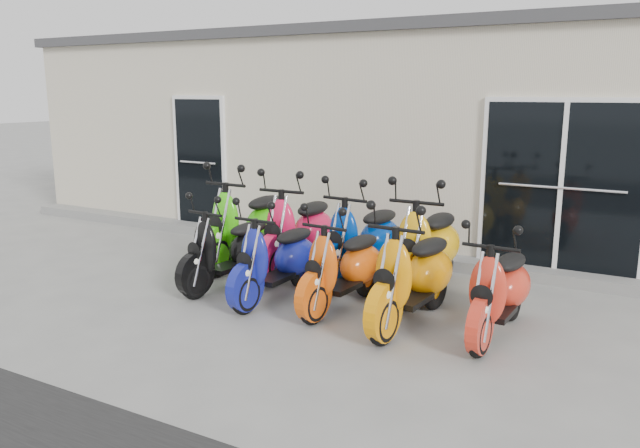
{
  "coord_description": "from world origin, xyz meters",
  "views": [
    {
      "loc": [
        3.71,
        -6.08,
        2.39
      ],
      "look_at": [
        0.0,
        0.6,
        0.75
      ],
      "focal_mm": 35.0,
      "sensor_mm": 36.0,
      "label": 1
    }
  ],
  "objects_px": {
    "scooter_back_red": "(299,220)",
    "scooter_back_blue": "(363,228)",
    "scooter_back_yellow": "(428,234)",
    "scooter_front_blue": "(276,248)",
    "scooter_front_black": "(229,239)",
    "scooter_front_red": "(500,277)",
    "scooter_front_orange_a": "(343,255)",
    "scooter_front_orange_b": "(413,262)",
    "scooter_back_green": "(248,213)"
  },
  "relations": [
    {
      "from": "scooter_back_red",
      "to": "scooter_back_blue",
      "type": "relative_size",
      "value": 1.03
    },
    {
      "from": "scooter_back_yellow",
      "to": "scooter_front_blue",
      "type": "bearing_deg",
      "value": -143.73
    },
    {
      "from": "scooter_front_blue",
      "to": "scooter_back_red",
      "type": "distance_m",
      "value": 1.15
    },
    {
      "from": "scooter_front_black",
      "to": "scooter_front_red",
      "type": "height_order",
      "value": "scooter_front_red"
    },
    {
      "from": "scooter_front_blue",
      "to": "scooter_back_blue",
      "type": "distance_m",
      "value": 1.26
    },
    {
      "from": "scooter_front_red",
      "to": "scooter_back_blue",
      "type": "relative_size",
      "value": 0.88
    },
    {
      "from": "scooter_front_orange_a",
      "to": "scooter_back_yellow",
      "type": "xyz_separation_m",
      "value": [
        0.62,
        0.98,
        0.11
      ]
    },
    {
      "from": "scooter_back_red",
      "to": "scooter_back_blue",
      "type": "bearing_deg",
      "value": -0.68
    },
    {
      "from": "scooter_front_orange_a",
      "to": "scooter_front_blue",
      "type": "bearing_deg",
      "value": -168.44
    },
    {
      "from": "scooter_front_orange_a",
      "to": "scooter_front_black",
      "type": "bearing_deg",
      "value": -175.44
    },
    {
      "from": "scooter_front_orange_a",
      "to": "scooter_front_orange_b",
      "type": "distance_m",
      "value": 0.86
    },
    {
      "from": "scooter_front_blue",
      "to": "scooter_back_yellow",
      "type": "bearing_deg",
      "value": 39.6
    },
    {
      "from": "scooter_front_black",
      "to": "scooter_front_blue",
      "type": "bearing_deg",
      "value": -1.28
    },
    {
      "from": "scooter_back_blue",
      "to": "scooter_front_black",
      "type": "bearing_deg",
      "value": -136.77
    },
    {
      "from": "scooter_front_blue",
      "to": "scooter_front_orange_a",
      "type": "xyz_separation_m",
      "value": [
        0.82,
        0.09,
        -0.0
      ]
    },
    {
      "from": "scooter_front_red",
      "to": "scooter_front_orange_a",
      "type": "bearing_deg",
      "value": -176.61
    },
    {
      "from": "scooter_front_orange_a",
      "to": "scooter_back_blue",
      "type": "bearing_deg",
      "value": 108.73
    },
    {
      "from": "scooter_front_orange_b",
      "to": "scooter_front_red",
      "type": "distance_m",
      "value": 0.86
    },
    {
      "from": "scooter_front_red",
      "to": "scooter_back_yellow",
      "type": "xyz_separation_m",
      "value": [
        -1.08,
        0.97,
        0.11
      ]
    },
    {
      "from": "scooter_front_black",
      "to": "scooter_back_red",
      "type": "distance_m",
      "value": 1.06
    },
    {
      "from": "scooter_front_blue",
      "to": "scooter_back_yellow",
      "type": "xyz_separation_m",
      "value": [
        1.44,
        1.07,
        0.11
      ]
    },
    {
      "from": "scooter_front_red",
      "to": "scooter_back_red",
      "type": "xyz_separation_m",
      "value": [
        -2.87,
        0.98,
        0.1
      ]
    },
    {
      "from": "scooter_back_green",
      "to": "scooter_back_red",
      "type": "xyz_separation_m",
      "value": [
        0.8,
        0.03,
        -0.02
      ]
    },
    {
      "from": "scooter_back_green",
      "to": "scooter_back_red",
      "type": "distance_m",
      "value": 0.8
    },
    {
      "from": "scooter_back_blue",
      "to": "scooter_back_green",
      "type": "bearing_deg",
      "value": -171.84
    },
    {
      "from": "scooter_front_blue",
      "to": "scooter_back_green",
      "type": "xyz_separation_m",
      "value": [
        -1.16,
        1.06,
        0.11
      ]
    },
    {
      "from": "scooter_front_orange_b",
      "to": "scooter_front_red",
      "type": "xyz_separation_m",
      "value": [
        0.85,
        0.11,
        -0.06
      ]
    },
    {
      "from": "scooter_front_red",
      "to": "scooter_front_blue",
      "type": "bearing_deg",
      "value": -174.78
    },
    {
      "from": "scooter_front_orange_a",
      "to": "scooter_back_yellow",
      "type": "distance_m",
      "value": 1.17
    },
    {
      "from": "scooter_front_blue",
      "to": "scooter_back_red",
      "type": "relative_size",
      "value": 0.87
    },
    {
      "from": "scooter_front_orange_b",
      "to": "scooter_back_green",
      "type": "xyz_separation_m",
      "value": [
        -2.82,
        1.07,
        0.06
      ]
    },
    {
      "from": "scooter_front_orange_b",
      "to": "scooter_back_yellow",
      "type": "xyz_separation_m",
      "value": [
        -0.22,
        1.08,
        0.05
      ]
    },
    {
      "from": "scooter_front_red",
      "to": "scooter_back_green",
      "type": "xyz_separation_m",
      "value": [
        -3.68,
        0.95,
        0.12
      ]
    },
    {
      "from": "scooter_front_black",
      "to": "scooter_back_blue",
      "type": "distance_m",
      "value": 1.68
    },
    {
      "from": "scooter_back_green",
      "to": "scooter_back_blue",
      "type": "height_order",
      "value": "scooter_back_green"
    },
    {
      "from": "scooter_front_black",
      "to": "scooter_back_red",
      "type": "relative_size",
      "value": 0.85
    },
    {
      "from": "scooter_front_black",
      "to": "scooter_back_green",
      "type": "bearing_deg",
      "value": 119.54
    },
    {
      "from": "scooter_back_red",
      "to": "scooter_back_yellow",
      "type": "xyz_separation_m",
      "value": [
        1.8,
        -0.01,
        0.01
      ]
    },
    {
      "from": "scooter_front_red",
      "to": "scooter_back_green",
      "type": "bearing_deg",
      "value": 168.24
    },
    {
      "from": "scooter_front_blue",
      "to": "scooter_front_orange_b",
      "type": "bearing_deg",
      "value": 2.74
    },
    {
      "from": "scooter_front_orange_b",
      "to": "scooter_back_blue",
      "type": "distance_m",
      "value": 1.57
    },
    {
      "from": "scooter_front_blue",
      "to": "scooter_front_orange_a",
      "type": "height_order",
      "value": "scooter_front_blue"
    },
    {
      "from": "scooter_front_red",
      "to": "scooter_back_yellow",
      "type": "height_order",
      "value": "scooter_back_yellow"
    },
    {
      "from": "scooter_front_blue",
      "to": "scooter_back_blue",
      "type": "xyz_separation_m",
      "value": [
        0.58,
        1.12,
        0.07
      ]
    },
    {
      "from": "scooter_back_yellow",
      "to": "scooter_front_orange_a",
      "type": "bearing_deg",
      "value": -122.71
    },
    {
      "from": "scooter_front_blue",
      "to": "scooter_back_yellow",
      "type": "relative_size",
      "value": 0.86
    },
    {
      "from": "scooter_front_orange_a",
      "to": "scooter_front_red",
      "type": "distance_m",
      "value": 1.7
    },
    {
      "from": "scooter_front_black",
      "to": "scooter_back_yellow",
      "type": "bearing_deg",
      "value": 30.58
    },
    {
      "from": "scooter_front_black",
      "to": "scooter_back_green",
      "type": "relative_size",
      "value": 0.83
    },
    {
      "from": "scooter_front_orange_b",
      "to": "scooter_front_orange_a",
      "type": "bearing_deg",
      "value": 178.13
    }
  ]
}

